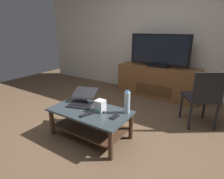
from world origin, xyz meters
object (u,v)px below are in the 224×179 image
at_px(coffee_table, 90,118).
at_px(water_bottle_near, 127,102).
at_px(router_box, 100,106).
at_px(cell_phone, 114,117).
at_px(tv_remote, 86,115).
at_px(media_cabinet, 157,81).
at_px(dining_chair, 203,96).
at_px(laptop, 83,99).
at_px(television, 159,51).

xyz_separation_m(coffee_table, water_bottle_near, (0.45, 0.20, 0.27)).
bearing_deg(router_box, cell_phone, -9.94).
xyz_separation_m(cell_phone, tv_remote, (-0.32, -0.15, 0.01)).
xyz_separation_m(water_bottle_near, cell_phone, (-0.07, -0.20, -0.14)).
xyz_separation_m(media_cabinet, dining_chair, (1.00, -0.91, 0.16)).
xyz_separation_m(water_bottle_near, tv_remote, (-0.39, -0.35, -0.13)).
bearing_deg(coffee_table, tv_remote, -69.28).
relative_size(dining_chair, router_box, 5.66).
xyz_separation_m(router_box, water_bottle_near, (0.31, 0.15, 0.07)).
relative_size(media_cabinet, cell_phone, 12.19).
height_order(coffee_table, cell_phone, cell_phone).
relative_size(coffee_table, water_bottle_near, 3.58).
bearing_deg(cell_phone, media_cabinet, 98.05).
xyz_separation_m(laptop, water_bottle_near, (0.68, 0.08, 0.08)).
relative_size(cell_phone, tv_remote, 0.88).
relative_size(water_bottle_near, cell_phone, 2.14).
distance_m(laptop, water_bottle_near, 0.69).
distance_m(router_box, cell_phone, 0.26).
bearing_deg(tv_remote, coffee_table, 131.53).
bearing_deg(water_bottle_near, coffee_table, -156.07).
xyz_separation_m(coffee_table, laptop, (-0.23, 0.12, 0.18)).
distance_m(dining_chair, cell_phone, 1.39).
height_order(dining_chair, laptop, dining_chair).
bearing_deg(coffee_table, water_bottle_near, 23.93).
height_order(dining_chair, cell_phone, dining_chair).
height_order(coffee_table, laptop, laptop).
relative_size(dining_chair, laptop, 1.76).
bearing_deg(router_box, media_cabinet, 87.75).
relative_size(dining_chair, water_bottle_near, 2.90).
bearing_deg(media_cabinet, water_bottle_near, -82.65).
height_order(media_cabinet, tv_remote, media_cabinet).
bearing_deg(laptop, television, 76.70).
xyz_separation_m(media_cabinet, tv_remote, (-0.15, -2.18, 0.08)).
bearing_deg(tv_remote, laptop, 157.88).
xyz_separation_m(media_cabinet, television, (-0.00, -0.02, 0.65)).
bearing_deg(laptop, router_box, -11.34).
height_order(router_box, cell_phone, router_box).
bearing_deg(tv_remote, media_cabinet, 106.74).
bearing_deg(cell_phone, coffee_table, -176.42).
bearing_deg(media_cabinet, tv_remote, -94.06).
bearing_deg(router_box, laptop, 168.66).
xyz_separation_m(router_box, tv_remote, (-0.08, -0.20, -0.07)).
xyz_separation_m(television, router_box, (-0.08, -1.96, -0.50)).
distance_m(television, water_bottle_near, 1.87).
bearing_deg(tv_remote, router_box, 89.51).
bearing_deg(television, tv_remote, -94.10).
bearing_deg(water_bottle_near, laptop, -173.36).
bearing_deg(tv_remote, television, 106.70).
bearing_deg(television, media_cabinet, 90.00).
distance_m(laptop, cell_phone, 0.63).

